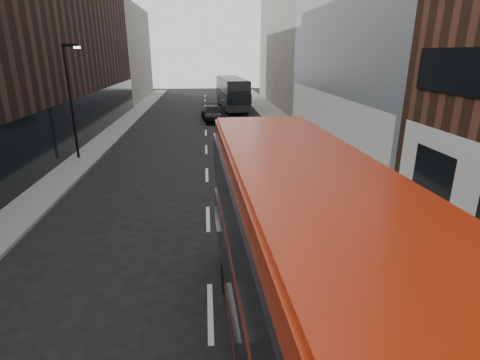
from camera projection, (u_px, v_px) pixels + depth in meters
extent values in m
cube|color=slate|center=(293.00, 133.00, 32.39)|extent=(3.00, 80.00, 0.15)
cube|color=slate|center=(109.00, 136.00, 31.04)|extent=(2.00, 80.00, 0.15)
cube|color=#A3A9AD|center=(369.00, 1.00, 25.77)|extent=(5.00, 22.00, 20.00)
cube|color=silver|center=(327.00, 119.00, 28.17)|extent=(0.35, 21.00, 3.80)
cube|color=#615C56|center=(293.00, 33.00, 47.78)|extent=(5.00, 24.00, 18.00)
cube|color=black|center=(74.00, 48.00, 33.23)|extent=(5.00, 24.00, 14.00)
cube|color=#615C56|center=(124.00, 54.00, 54.13)|extent=(5.00, 20.00, 13.00)
cylinder|color=black|center=(71.00, 103.00, 23.27)|extent=(0.16, 0.16, 7.00)
cube|color=black|center=(70.00, 45.00, 22.21)|extent=(0.90, 0.15, 0.18)
cube|color=#FFF2CC|center=(77.00, 47.00, 22.28)|extent=(0.35, 0.22, 0.12)
cube|color=#951F09|center=(310.00, 288.00, 6.79)|extent=(3.03, 11.79, 4.26)
cube|color=black|center=(308.00, 320.00, 7.01)|extent=(3.15, 11.84, 1.17)
cube|color=black|center=(314.00, 233.00, 6.43)|extent=(3.15, 11.84, 1.17)
cube|color=black|center=(256.00, 198.00, 12.49)|extent=(2.26, 0.15, 1.49)
cube|color=#951F09|center=(318.00, 176.00, 6.09)|extent=(2.91, 11.31, 0.12)
cylinder|color=black|center=(228.00, 274.00, 10.82)|extent=(0.35, 1.07, 1.06)
cylinder|color=black|center=(307.00, 269.00, 11.10)|extent=(0.35, 1.07, 1.06)
cube|color=black|center=(232.00, 92.00, 45.88)|extent=(3.41, 11.66, 3.24)
cube|color=black|center=(232.00, 94.00, 45.94)|extent=(3.53, 11.72, 1.15)
cube|color=black|center=(239.00, 98.00, 40.49)|extent=(2.22, 0.23, 1.46)
cube|color=black|center=(226.00, 89.00, 51.30)|extent=(2.22, 0.23, 1.46)
cube|color=black|center=(232.00, 79.00, 45.35)|extent=(3.27, 11.19, 0.12)
cylinder|color=black|center=(219.00, 101.00, 49.63)|extent=(0.39, 1.07, 1.05)
cylinder|color=black|center=(237.00, 101.00, 49.98)|extent=(0.39, 1.07, 1.05)
cylinder|color=black|center=(226.00, 109.00, 42.75)|extent=(0.39, 1.07, 1.05)
cylinder|color=black|center=(246.00, 109.00, 43.10)|extent=(0.39, 1.07, 1.05)
imported|color=black|center=(241.00, 142.00, 26.05)|extent=(1.95, 4.45, 1.49)
imported|color=gray|center=(254.00, 127.00, 31.52)|extent=(1.52, 4.15, 1.36)
imported|color=black|center=(213.00, 114.00, 38.06)|extent=(2.68, 5.50, 1.54)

